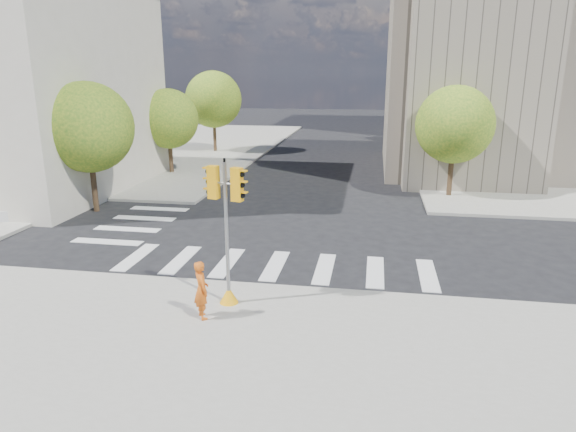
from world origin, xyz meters
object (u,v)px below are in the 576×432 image
object	(u,v)px
lamp_far	(432,99)
traffic_signal	(227,244)
lamp_near	(455,110)
photographer	(201,290)

from	to	relation	value
lamp_far	traffic_signal	world-z (taller)	lamp_far
lamp_near	traffic_signal	distance (m)	21.63
lamp_near	lamp_far	xyz separation A→B (m)	(0.00, 14.00, 0.00)
lamp_near	photographer	xyz separation A→B (m)	(-9.27, -20.64, -3.59)
photographer	traffic_signal	bearing A→B (deg)	-59.16
lamp_near	photographer	distance (m)	22.91
lamp_near	photographer	world-z (taller)	lamp_near
lamp_far	traffic_signal	xyz separation A→B (m)	(-8.81, -33.58, -2.60)
lamp_far	photographer	world-z (taller)	lamp_far
lamp_far	traffic_signal	bearing A→B (deg)	-104.69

